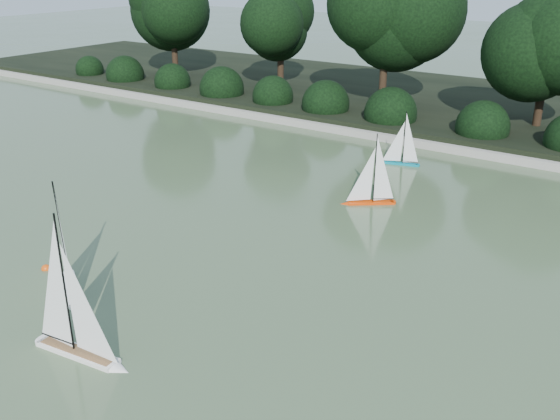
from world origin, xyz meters
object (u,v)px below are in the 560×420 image
sailboat_orange (367,192)px  sailboat_teal (398,155)px  sailboat_white_b (82,336)px  sailboat_white_a (68,270)px  race_buoy (46,269)px

sailboat_orange → sailboat_teal: bearing=101.9°
sailboat_white_b → sailboat_white_a: bearing=146.8°
sailboat_orange → race_buoy: sailboat_orange is taller
sailboat_white_a → race_buoy: size_ratio=12.40×
sailboat_orange → sailboat_teal: (-0.52, 2.48, -0.03)m
sailboat_orange → sailboat_white_a: bearing=-110.5°
sailboat_white_b → sailboat_teal: size_ratio=1.48×
sailboat_orange → sailboat_teal: size_ratio=1.13×
sailboat_white_b → sailboat_orange: 6.05m
sailboat_teal → race_buoy: bearing=-105.9°
sailboat_orange → race_buoy: bearing=-118.1°
sailboat_white_b → sailboat_teal: sailboat_white_b is taller
race_buoy → sailboat_white_b: bearing=-26.5°
sailboat_white_a → sailboat_orange: size_ratio=1.20×
sailboat_white_b → sailboat_teal: 8.52m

